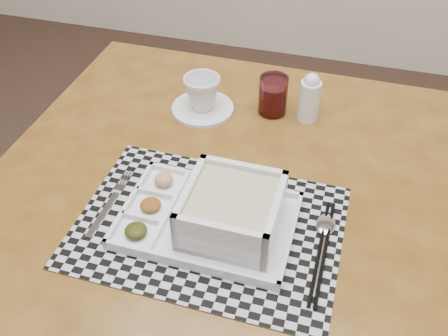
{
  "coord_description": "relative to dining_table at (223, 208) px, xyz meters",
  "views": [
    {
      "loc": [
        0.75,
        -0.08,
        1.43
      ],
      "look_at": [
        0.56,
        0.59,
        0.81
      ],
      "focal_mm": 40.0,
      "sensor_mm": 36.0,
      "label": 1
    }
  ],
  "objects": [
    {
      "name": "serving_tray",
      "position": [
        0.03,
        -0.12,
        0.11
      ],
      "size": [
        0.32,
        0.22,
        0.1
      ],
      "color": "white",
      "rests_on": "placemat"
    },
    {
      "name": "cup",
      "position": [
        -0.12,
        0.23,
        0.13
      ],
      "size": [
        0.09,
        0.09,
        0.08
      ],
      "primitive_type": "imported",
      "rotation": [
        0.0,
        0.0,
        -0.09
      ],
      "color": "white",
      "rests_on": "saucer"
    },
    {
      "name": "dining_table",
      "position": [
        0.0,
        0.0,
        0.0
      ],
      "size": [
        0.98,
        0.98,
        0.73
      ],
      "color": "#4D2D0E",
      "rests_on": "ground"
    },
    {
      "name": "saucer",
      "position": [
        -0.12,
        0.23,
        0.08
      ],
      "size": [
        0.15,
        0.15,
        0.01
      ],
      "primitive_type": "cylinder",
      "color": "white",
      "rests_on": "dining_table"
    },
    {
      "name": "chopsticks",
      "position": [
        0.22,
        -0.13,
        0.08
      ],
      "size": [
        0.02,
        0.24,
        0.01
      ],
      "color": "black",
      "rests_on": "placemat"
    },
    {
      "name": "placemat",
      "position": [
        0.01,
        -0.12,
        0.08
      ],
      "size": [
        0.49,
        0.35,
        0.0
      ],
      "primitive_type": "cube",
      "rotation": [
        0.0,
        0.0,
        -0.01
      ],
      "color": "#A9A9B1",
      "rests_on": "dining_table"
    },
    {
      "name": "spoon",
      "position": [
        0.22,
        -0.08,
        0.08
      ],
      "size": [
        0.04,
        0.18,
        0.01
      ],
      "color": "silver",
      "rests_on": "placemat"
    },
    {
      "name": "juice_glass",
      "position": [
        0.04,
        0.27,
        0.12
      ],
      "size": [
        0.07,
        0.07,
        0.09
      ],
      "color": "white",
      "rests_on": "dining_table"
    },
    {
      "name": "creamer_bottle",
      "position": [
        0.13,
        0.27,
        0.13
      ],
      "size": [
        0.05,
        0.05,
        0.12
      ],
      "color": "white",
      "rests_on": "dining_table"
    },
    {
      "name": "fork",
      "position": [
        -0.2,
        -0.11,
        0.08
      ],
      "size": [
        0.02,
        0.19,
        0.0
      ],
      "color": "silver",
      "rests_on": "placemat"
    }
  ]
}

